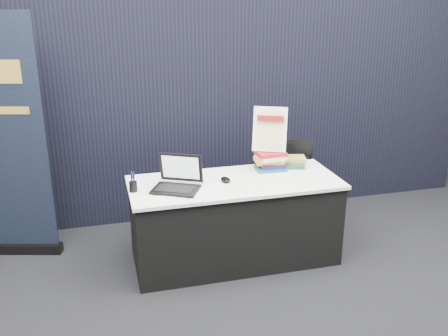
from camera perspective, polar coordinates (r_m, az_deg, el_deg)
The scene contains 14 objects.
floor at distance 4.14m, azimuth 3.34°, elevation -13.91°, with size 8.00×8.00×0.00m, color black.
wall_back at distance 7.38m, azimuth -6.41°, elevation 15.26°, with size 8.00×0.02×3.50m, color beige.
drape_partition at distance 5.11m, azimuth -2.00°, elevation 7.32°, with size 6.00×0.08×2.40m, color black.
display_table at distance 4.41m, azimuth 1.21°, elevation -6.02°, with size 1.80×0.75×0.75m.
laptop at distance 4.09m, azimuth -5.69°, elevation -1.53°, with size 0.44×0.44×0.28m.
mouse at distance 4.24m, azimuth 0.18°, elevation -1.33°, with size 0.08×0.12×0.04m, color black.
brochure_left at distance 3.90m, azimuth -7.37°, elevation -3.70°, with size 0.26×0.18×0.00m, color white.
brochure_mid at distance 4.09m, azimuth -7.01°, elevation -2.56°, with size 0.29×0.21×0.00m, color silver.
brochure_right at distance 4.13m, azimuth -2.67°, elevation -2.20°, with size 0.32×0.23×0.00m, color white.
pen_cup at distance 4.09m, azimuth -10.34°, elevation -2.10°, with size 0.07×0.07×0.08m, color black.
book_stack_tall at distance 4.53m, azimuth 5.29°, elevation 0.84°, with size 0.25×0.19×0.17m.
book_stack_short at distance 4.64m, azimuth 7.91°, elevation 0.69°, with size 0.25×0.22×0.09m.
info_sign at distance 4.47m, azimuth 5.27°, elevation 4.38°, with size 0.32×0.23×0.41m.
stacking_chair at distance 4.92m, azimuth 8.42°, elevation -1.83°, with size 0.51×0.52×0.91m.
Camera 1 is at (-1.11, -3.27, 2.27)m, focal length 40.00 mm.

